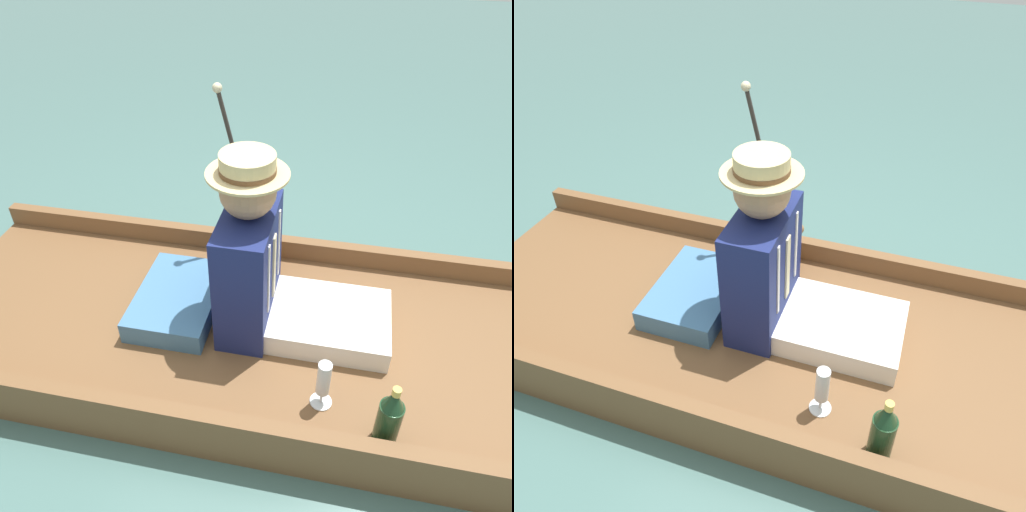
{
  "view_description": "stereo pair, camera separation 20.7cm",
  "coord_description": "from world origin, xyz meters",
  "views": [
    {
      "loc": [
        1.53,
        0.33,
        1.81
      ],
      "look_at": [
        -0.05,
        0.01,
        0.51
      ],
      "focal_mm": 35.0,
      "sensor_mm": 36.0,
      "label": 1
    },
    {
      "loc": [
        1.48,
        0.53,
        1.81
      ],
      "look_at": [
        -0.05,
        0.01,
        0.51
      ],
      "focal_mm": 35.0,
      "sensor_mm": 36.0,
      "label": 2
    }
  ],
  "objects": [
    {
      "name": "seat_cushion",
      "position": [
        -0.05,
        -0.36,
        0.2
      ],
      "size": [
        0.52,
        0.36,
        0.11
      ],
      "color": "teal",
      "rests_on": "punt_boat"
    },
    {
      "name": "seated_person",
      "position": [
        -0.05,
        0.07,
        0.45
      ],
      "size": [
        0.45,
        0.79,
        0.83
      ],
      "rotation": [
        0.0,
        0.0,
        -0.02
      ],
      "color": "white",
      "rests_on": "punt_boat"
    },
    {
      "name": "teddy_bear",
      "position": [
        -0.42,
        -0.02,
        0.31
      ],
      "size": [
        0.25,
        0.14,
        0.35
      ],
      "color": "#9E754C",
      "rests_on": "punt_boat"
    },
    {
      "name": "wine_glass",
      "position": [
        0.34,
        0.35,
        0.27
      ],
      "size": [
        0.09,
        0.09,
        0.22
      ],
      "color": "silver",
      "rests_on": "punt_boat"
    },
    {
      "name": "ground_plane",
      "position": [
        0.0,
        0.0,
        0.0
      ],
      "size": [
        16.0,
        16.0,
        0.0
      ],
      "primitive_type": "plane",
      "color": "#476B66"
    },
    {
      "name": "punt_boat",
      "position": [
        0.0,
        0.0,
        0.08
      ],
      "size": [
        1.17,
        3.06,
        0.25
      ],
      "color": "brown",
      "rests_on": "ground_plane"
    },
    {
      "name": "walking_cane",
      "position": [
        -0.48,
        -0.16,
        0.68
      ],
      "size": [
        0.04,
        0.24,
        0.93
      ],
      "color": "#2D2823",
      "rests_on": "punt_boat"
    },
    {
      "name": "champagne_bottle",
      "position": [
        0.45,
        0.59,
        0.28
      ],
      "size": [
        0.09,
        0.09,
        0.29
      ],
      "color": "#19381E",
      "rests_on": "punt_boat"
    }
  ]
}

